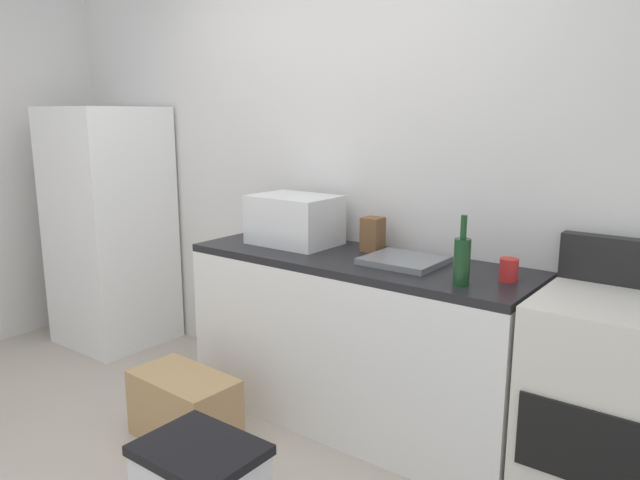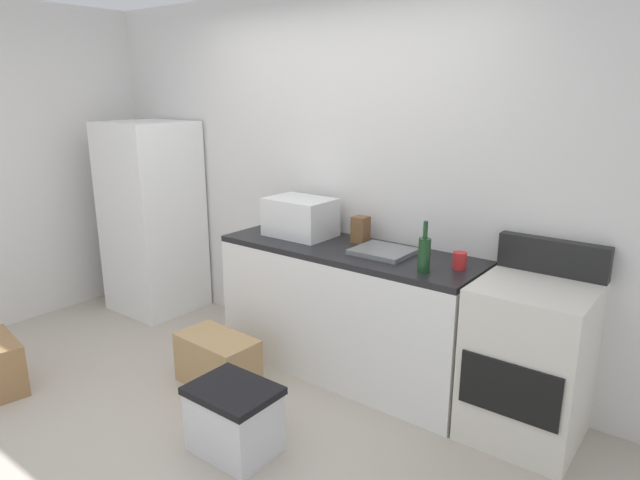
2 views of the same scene
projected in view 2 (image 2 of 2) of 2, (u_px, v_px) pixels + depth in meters
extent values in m
plane|color=#B2A899|center=(183.00, 436.00, 3.17)|extent=(6.00, 6.00, 0.00)
cube|color=silver|center=(343.00, 177.00, 4.01)|extent=(5.00, 0.10, 2.60)
cube|color=white|center=(347.00, 314.00, 3.79)|extent=(1.80, 0.60, 0.86)
cube|color=black|center=(348.00, 250.00, 3.68)|extent=(1.80, 0.60, 0.04)
cube|color=white|center=(153.00, 218.00, 4.86)|extent=(0.68, 0.66, 1.65)
cube|color=silver|center=(528.00, 362.00, 3.07)|extent=(0.60, 0.60, 0.90)
cube|color=black|center=(509.00, 390.00, 2.85)|extent=(0.52, 0.02, 0.30)
cube|color=black|center=(553.00, 257.00, 3.13)|extent=(0.60, 0.08, 0.20)
cube|color=white|center=(300.00, 217.00, 3.94)|extent=(0.46, 0.34, 0.27)
cube|color=slate|center=(383.00, 251.00, 3.53)|extent=(0.36, 0.32, 0.03)
cylinder|color=#193F1E|center=(424.00, 255.00, 3.16)|extent=(0.07, 0.07, 0.20)
cylinder|color=#193F1E|center=(426.00, 230.00, 3.12)|extent=(0.03, 0.03, 0.10)
cylinder|color=red|center=(460.00, 261.00, 3.23)|extent=(0.08, 0.08, 0.10)
cube|color=brown|center=(361.00, 230.00, 3.77)|extent=(0.10, 0.10, 0.18)
cube|color=tan|center=(218.00, 361.00, 3.68)|extent=(0.56, 0.33, 0.34)
cube|color=silver|center=(234.00, 422.00, 3.00)|extent=(0.44, 0.34, 0.34)
cube|color=black|center=(233.00, 391.00, 2.95)|extent=(0.46, 0.36, 0.04)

